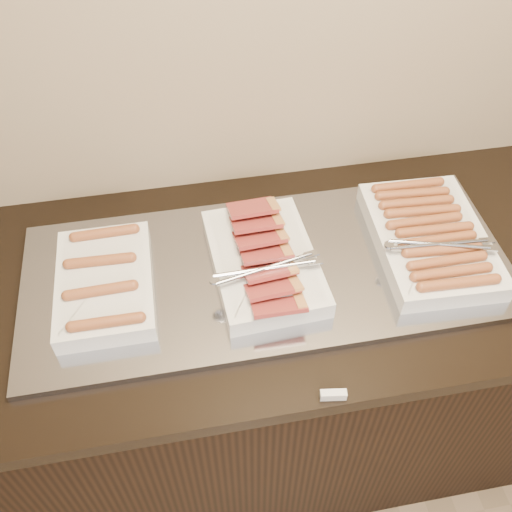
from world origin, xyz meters
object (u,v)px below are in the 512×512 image
Objects in this scene: counter at (271,365)px; dish_left at (105,283)px; dish_center at (264,261)px; dish_right at (430,238)px; warming_tray at (268,270)px.

counter is 0.64m from dish_left.
dish_center is 0.43m from dish_right.
dish_left is 0.81m from dish_right.
dish_center reaches higher than counter.
dish_center is at bearing -160.25° from warming_tray.
dish_right is (0.43, 0.00, 0.00)m from dish_center.
counter is 0.46m from warming_tray.
dish_right is at bearing -0.44° from counter.
counter is at bearing 4.50° from dish_center.
warming_tray is 0.42m from dish_right.
counter is 6.18× the size of dish_left.
dish_left is 0.86× the size of dish_center.
warming_tray is at bearing -177.99° from dish_right.
dish_right reaches higher than warming_tray.
dish_center reaches higher than warming_tray.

